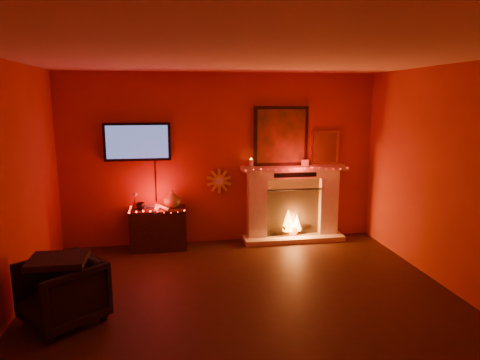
% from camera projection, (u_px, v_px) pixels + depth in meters
% --- Properties ---
extents(room, '(5.00, 5.00, 5.00)m').
position_uv_depth(room, '(251.00, 192.00, 4.38)').
color(room, black).
rests_on(room, ground).
extents(floor, '(5.00, 5.00, 0.00)m').
position_uv_depth(floor, '(251.00, 314.00, 4.63)').
color(floor, black).
rests_on(floor, ground).
extents(fireplace, '(1.72, 0.40, 2.18)m').
position_uv_depth(fireplace, '(292.00, 196.00, 6.99)').
color(fireplace, silver).
rests_on(fireplace, floor).
extents(tv, '(1.00, 0.07, 1.24)m').
position_uv_depth(tv, '(137.00, 142.00, 6.49)').
color(tv, black).
rests_on(tv, room).
extents(sunburst_clock, '(0.40, 0.03, 0.40)m').
position_uv_depth(sunburst_clock, '(219.00, 181.00, 6.84)').
color(sunburst_clock, gold).
rests_on(sunburst_clock, room).
extents(console_table, '(0.84, 0.55, 0.92)m').
position_uv_depth(console_table, '(159.00, 226.00, 6.59)').
color(console_table, black).
rests_on(console_table, floor).
extents(armchair, '(1.02, 1.02, 0.67)m').
position_uv_depth(armchair, '(62.00, 292.00, 4.39)').
color(armchair, black).
rests_on(armchair, floor).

